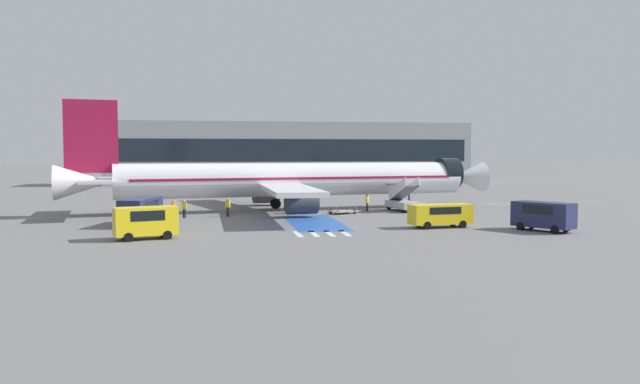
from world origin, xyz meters
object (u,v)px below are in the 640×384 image
object	(u,v)px
boarding_stairs_forward	(404,202)
ground_crew_3	(367,201)
fuel_tanker	(211,185)
baggage_cart	(343,211)
traffic_cone_0	(460,209)
ground_crew_0	(228,205)
service_van_0	(440,214)
service_van_3	(146,220)
ground_crew_1	(184,208)
airliner	(291,180)
ground_crew_2	(174,208)
service_van_2	(543,214)
terminal_building	(291,153)
service_van_1	(141,209)

from	to	relation	value
boarding_stairs_forward	ground_crew_3	size ratio (longest dim) A/B	2.98
fuel_tanker	ground_crew_3	distance (m)	30.34
baggage_cart	traffic_cone_0	bearing A→B (deg)	-110.25
ground_crew_3	ground_crew_0	bearing A→B (deg)	-43.40
fuel_tanker	service_van_0	world-z (taller)	fuel_tanker
service_van_3	ground_crew_1	distance (m)	14.72
airliner	service_van_3	distance (m)	24.24
ground_crew_2	fuel_tanker	bearing A→B (deg)	35.87
service_van_3	traffic_cone_0	world-z (taller)	service_van_3
fuel_tanker	ground_crew_1	size ratio (longest dim) A/B	5.26
fuel_tanker	traffic_cone_0	distance (m)	37.69
baggage_cart	boarding_stairs_forward	bearing A→B (deg)	-97.66
airliner	ground_crew_3	world-z (taller)	airliner
airliner	boarding_stairs_forward	xyz separation A→B (m)	(11.63, -2.41, -2.34)
boarding_stairs_forward	service_van_2	size ratio (longest dim) A/B	1.11
airliner	service_van_3	world-z (taller)	airliner
ground_crew_2	service_van_0	bearing A→B (deg)	-74.32
baggage_cart	ground_crew_3	size ratio (longest dim) A/B	1.62
fuel_tanker	service_van_2	world-z (taller)	fuel_tanker
airliner	ground_crew_1	world-z (taller)	airliner
ground_crew_3	terminal_building	bearing A→B (deg)	-145.14
service_van_0	ground_crew_2	xyz separation A→B (m)	(-22.05, 10.58, -0.16)
ground_crew_0	terminal_building	xyz separation A→B (m)	(13.28, 64.53, 5.04)
service_van_0	service_van_1	xyz separation A→B (m)	(-24.40, 5.41, 0.21)
fuel_tanker	service_van_0	xyz separation A→B (m)	(19.20, -40.48, -0.44)
service_van_2	baggage_cart	distance (m)	20.74
service_van_0	terminal_building	xyz separation A→B (m)	(-3.81, 76.32, 4.96)
service_van_3	ground_crew_2	xyz separation A→B (m)	(0.94, 14.00, -0.35)
service_van_1	service_van_2	bearing A→B (deg)	178.05
baggage_cart	traffic_cone_0	size ratio (longest dim) A/B	5.57
ground_crew_1	service_van_3	bearing A→B (deg)	91.40
fuel_tanker	traffic_cone_0	world-z (taller)	fuel_tanker
baggage_cart	ground_crew_2	size ratio (longest dim) A/B	1.71
fuel_tanker	baggage_cart	distance (m)	30.82
ground_crew_2	terminal_building	xyz separation A→B (m)	(18.24, 65.74, 5.11)
fuel_tanker	ground_crew_3	xyz separation A→B (m)	(16.65, -25.36, -0.54)
ground_crew_3	service_van_3	bearing A→B (deg)	-14.12
boarding_stairs_forward	service_van_1	world-z (taller)	boarding_stairs_forward
ground_crew_1	baggage_cart	bearing A→B (deg)	-165.40
service_van_3	ground_crew_3	xyz separation A→B (m)	(20.44, 18.54, -0.29)
boarding_stairs_forward	fuel_tanker	bearing A→B (deg)	118.97
service_van_0	traffic_cone_0	xyz separation A→B (m)	(7.09, 13.50, -0.89)
ground_crew_0	service_van_1	bearing A→B (deg)	64.31
service_van_2	boarding_stairs_forward	bearing A→B (deg)	75.63
ground_crew_0	ground_crew_2	world-z (taller)	ground_crew_0
service_van_3	ground_crew_1	size ratio (longest dim) A/B	2.70
ground_crew_2	traffic_cone_0	bearing A→B (deg)	-42.97
service_van_1	airliner	bearing A→B (deg)	-126.29
service_van_3	service_van_0	bearing A→B (deg)	81.01
service_van_0	ground_crew_0	world-z (taller)	service_van_0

